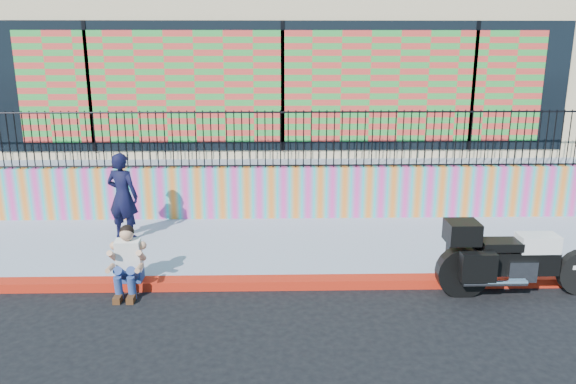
{
  "coord_description": "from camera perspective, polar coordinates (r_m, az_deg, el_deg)",
  "views": [
    {
      "loc": [
        -0.17,
        -8.31,
        3.81
      ],
      "look_at": [
        0.05,
        1.2,
        1.26
      ],
      "focal_mm": 35.0,
      "sensor_mm": 36.0,
      "label": 1
    }
  ],
  "objects": [
    {
      "name": "ground",
      "position": [
        9.14,
        -0.13,
        -9.62
      ],
      "size": [
        90.0,
        90.0,
        0.0
      ],
      "primitive_type": "plane",
      "color": "black",
      "rests_on": "ground"
    },
    {
      "name": "red_curb",
      "position": [
        9.11,
        -0.13,
        -9.19
      ],
      "size": [
        16.0,
        0.3,
        0.15
      ],
      "primitive_type": "cube",
      "color": "#B9130D",
      "rests_on": "ground"
    },
    {
      "name": "sidewalk",
      "position": [
        10.63,
        -0.32,
        -5.54
      ],
      "size": [
        16.0,
        3.0,
        0.15
      ],
      "primitive_type": "cube",
      "color": "#8991A5",
      "rests_on": "ground"
    },
    {
      "name": "mural_wall",
      "position": [
        11.97,
        -0.46,
        -0.05
      ],
      "size": [
        16.0,
        0.2,
        1.1
      ],
      "primitive_type": "cube",
      "color": "#D73896",
      "rests_on": "sidewalk"
    },
    {
      "name": "metal_fence",
      "position": [
        11.72,
        -0.47,
        5.39
      ],
      "size": [
        15.8,
        0.04,
        1.2
      ],
      "primitive_type": null,
      "color": "black",
      "rests_on": "mural_wall"
    },
    {
      "name": "elevated_platform",
      "position": [
        16.96,
        -0.73,
        4.19
      ],
      "size": [
        16.0,
        10.0,
        1.25
      ],
      "primitive_type": "cube",
      "color": "#8991A5",
      "rests_on": "ground"
    },
    {
      "name": "storefront_building",
      "position": [
        16.45,
        -0.75,
        13.05
      ],
      "size": [
        14.0,
        8.06,
        4.0
      ],
      "color": "#CDBB88",
      "rests_on": "elevated_platform"
    },
    {
      "name": "police_motorcycle",
      "position": [
        9.34,
        22.54,
        -5.84
      ],
      "size": [
        2.57,
        0.85,
        1.6
      ],
      "color": "black",
      "rests_on": "ground"
    },
    {
      "name": "police_officer",
      "position": [
        11.06,
        -16.45,
        -0.4
      ],
      "size": [
        0.7,
        0.56,
        1.67
      ],
      "primitive_type": "imported",
      "rotation": [
        0.0,
        0.0,
        2.85
      ],
      "color": "black",
      "rests_on": "sidewalk"
    },
    {
      "name": "seated_man",
      "position": [
        9.06,
        -16.02,
        -7.36
      ],
      "size": [
        0.54,
        0.71,
        1.06
      ],
      "color": "navy",
      "rests_on": "ground"
    }
  ]
}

